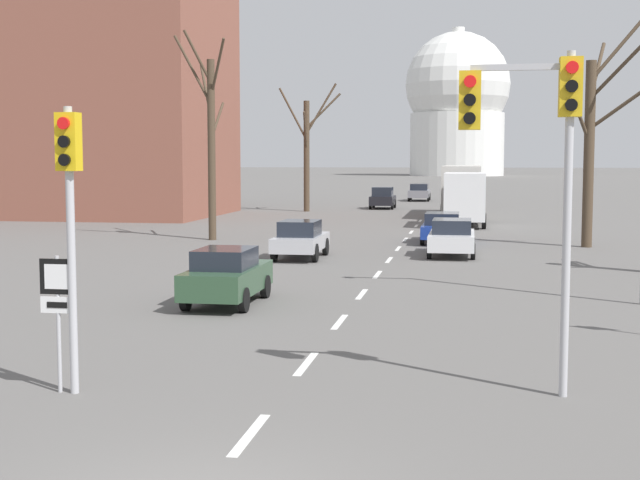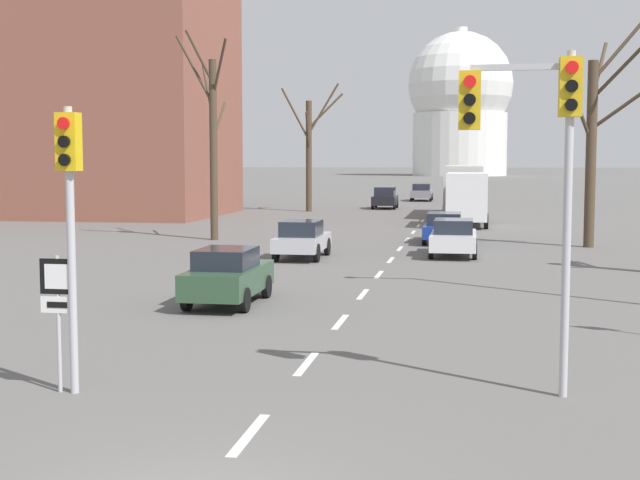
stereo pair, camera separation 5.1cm
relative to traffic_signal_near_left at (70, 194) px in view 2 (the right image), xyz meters
name	(u,v)px [view 2 (the right image)]	position (x,y,z in m)	size (l,w,h in m)	color
lane_stripe_0	(249,434)	(3.48, -1.73, -3.36)	(0.16, 2.00, 0.01)	silver
lane_stripe_1	(307,364)	(3.48, 2.77, -3.36)	(0.16, 2.00, 0.01)	silver
lane_stripe_2	(340,322)	(3.48, 7.27, -3.36)	(0.16, 2.00, 0.01)	silver
lane_stripe_3	(363,294)	(3.48, 11.77, -3.36)	(0.16, 2.00, 0.01)	silver
lane_stripe_4	(379,275)	(3.48, 16.27, -3.36)	(0.16, 2.00, 0.01)	silver
lane_stripe_5	(391,260)	(3.48, 20.77, -3.36)	(0.16, 2.00, 0.01)	silver
lane_stripe_6	(400,249)	(3.48, 25.27, -3.36)	(0.16, 2.00, 0.01)	silver
lane_stripe_7	(407,239)	(3.48, 29.77, -3.36)	(0.16, 2.00, 0.01)	silver
lane_stripe_8	(413,232)	(3.48, 34.27, -3.36)	(0.16, 2.00, 0.01)	silver
lane_stripe_9	(418,226)	(3.48, 38.77, -3.36)	(0.16, 2.00, 0.01)	silver
lane_stripe_10	(422,221)	(3.48, 43.27, -3.36)	(0.16, 2.00, 0.01)	silver
traffic_signal_near_left	(70,194)	(0.00, 0.00, 0.00)	(0.36, 0.34, 4.81)	#B2B2B7
traffic_signal_near_right	(535,137)	(7.60, 1.15, 0.95)	(1.97, 0.34, 5.69)	#B2B2B7
route_sign_post	(58,300)	(-0.27, 0.01, -1.78)	(0.60, 0.08, 2.33)	#B2B2B7
street_lamp_right	(634,107)	(10.82, 11.23, 1.98)	(2.41, 0.36, 8.72)	#B2B2B7
sedan_near_left	(422,192)	(1.90, 70.52, -2.53)	(1.97, 4.57, 1.62)	slate
sedan_near_right	(454,237)	(5.87, 22.73, -2.59)	(1.89, 4.44, 1.51)	silver
sedan_mid_centre	(444,227)	(5.31, 28.43, -2.63)	(1.91, 4.57, 1.43)	navy
sedan_far_left	(385,198)	(-0.23, 56.68, -2.52)	(1.90, 3.87, 1.73)	black
sedan_far_right	(302,239)	(-0.06, 20.74, -2.58)	(1.79, 4.06, 1.52)	#B7B7BC
sedan_distant_centre	(228,275)	(0.07, 9.37, -2.57)	(1.74, 3.98, 1.55)	#2D4C33
city_bus	(464,186)	(6.02, 48.75, -1.32)	(2.66, 10.80, 3.48)	beige
delivery_truck	(467,197)	(6.29, 39.38, -1.66)	(2.44, 7.20, 3.14)	#333842
bare_tree_left_near	(212,138)	(-5.89, 28.08, 1.61)	(2.97, 3.53, 10.08)	#473828
bare_tree_right_near	(596,137)	(11.98, 27.29, 1.55)	(4.75, 4.17, 10.58)	#473828
bare_tree_left_far	(310,149)	(-5.49, 52.08, 1.34)	(4.61, 2.41, 9.58)	#473828
capitol_dome	(460,104)	(3.48, 199.60, 13.43)	(24.41, 24.41, 34.48)	silver
apartment_block_left	(91,51)	(-19.75, 45.43, 8.05)	(18.00, 14.00, 22.82)	brown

